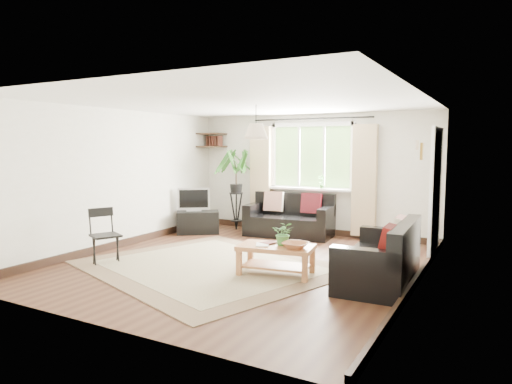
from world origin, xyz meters
The scene contains 24 objects.
floor centered at (0.00, 0.00, 0.00)m, with size 5.50×5.50×0.00m, color #321A10.
ceiling centered at (0.00, 0.00, 2.40)m, with size 5.50×5.50×0.00m, color white.
wall_back centered at (0.00, 2.75, 1.20)m, with size 5.00×0.02×2.40m, color beige.
wall_front centered at (0.00, -2.75, 1.20)m, with size 5.00×0.02×2.40m, color beige.
wall_left centered at (-2.50, 0.00, 1.20)m, with size 0.02×5.50×2.40m, color beige.
wall_right centered at (2.50, 0.00, 1.20)m, with size 0.02×5.50×2.40m, color beige.
rug centered at (-0.34, -0.40, 0.01)m, with size 3.44×2.95×0.02m, color beige.
window centered at (0.00, 2.71, 1.55)m, with size 2.50×0.16×2.16m, color white, non-canonical shape.
door centered at (2.47, 1.70, 1.00)m, with size 0.06×0.96×2.06m, color silver.
corner_shelf centered at (-2.25, 2.50, 1.89)m, with size 0.50×0.50×0.34m, color black, non-canonical shape.
pendant_lamp centered at (0.00, 0.40, 2.05)m, with size 0.36×0.36×0.54m, color beige, non-canonical shape.
wall_sconce centered at (2.43, 0.30, 1.74)m, with size 0.12×0.12×0.28m, color beige, non-canonical shape.
sofa_back centered at (-0.27, 2.27, 0.39)m, with size 1.67×0.84×0.79m, color black, non-canonical shape.
sofa_right centered at (2.03, -0.02, 0.39)m, with size 0.82×1.64×0.77m, color black, non-canonical shape.
coffee_table centered at (0.71, -0.32, 0.21)m, with size 1.02×0.55×0.42m, color brown, non-canonical shape.
table_plant centered at (0.79, -0.26, 0.58)m, with size 0.29×0.25×0.33m, color #366F2C.
bowl centered at (1.01, -0.36, 0.46)m, with size 0.33×0.33×0.08m, color #9A5A35.
book_a centered at (0.46, -0.45, 0.42)m, with size 0.17×0.23×0.02m, color white.
book_b centered at (0.49, -0.24, 0.43)m, with size 0.17×0.22×0.02m, color #552622.
tv_stand centered at (-2.02, 1.64, 0.22)m, with size 0.84×0.47×0.45m, color black.
tv centered at (-2.12, 1.64, 0.70)m, with size 0.64×0.21×0.49m, color #A5A5AA, non-canonical shape.
palm_stand centered at (-1.55, 2.36, 0.85)m, with size 0.66×0.66×1.70m, color black, non-canonical shape.
folding_chair centered at (-1.81, -1.00, 0.41)m, with size 0.43×0.43×0.83m, color black, non-canonical shape.
sill_plant centered at (0.25, 2.63, 1.06)m, with size 0.14×0.10×0.27m, color #2D6023.
Camera 1 is at (3.40, -5.82, 1.77)m, focal length 32.00 mm.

